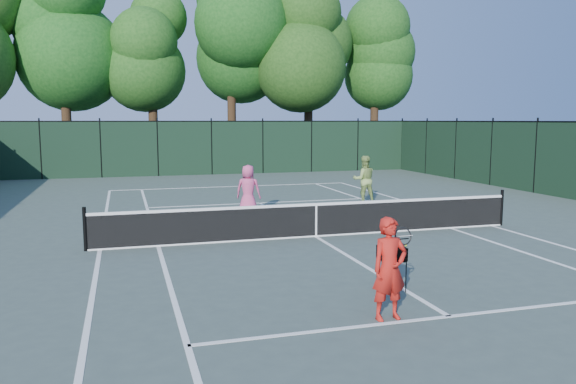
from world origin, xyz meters
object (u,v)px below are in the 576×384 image
object	(u,v)px
player_pink	(248,190)
player_green	(364,179)
coach	(390,269)
ball_hopper	(392,254)
loose_ball_midcourt	(406,245)

from	to	relation	value
player_pink	player_green	size ratio (longest dim) A/B	0.93
coach	player_pink	world-z (taller)	player_pink
coach	ball_hopper	distance (m)	1.53
player_pink	ball_hopper	distance (m)	8.84
loose_ball_midcourt	ball_hopper	bearing A→B (deg)	-122.25
player_green	ball_hopper	bearing A→B (deg)	77.72
player_pink	ball_hopper	bearing A→B (deg)	119.29
player_pink	ball_hopper	size ratio (longest dim) A/B	2.02
coach	ball_hopper	world-z (taller)	coach
coach	ball_hopper	bearing A→B (deg)	57.67
coach	player_green	world-z (taller)	player_green
coach	player_pink	size ratio (longest dim) A/B	0.98
ball_hopper	loose_ball_midcourt	bearing A→B (deg)	74.25
player_green	coach	bearing A→B (deg)	76.89
player_pink	ball_hopper	world-z (taller)	player_pink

